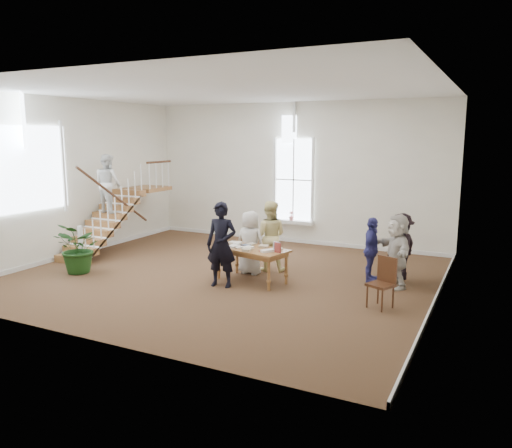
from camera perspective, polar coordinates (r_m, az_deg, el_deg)
The scene contains 12 objects.
ground at distance 12.55m, azimuth -3.54°, elevation -5.88°, with size 10.00×10.00×0.00m, color #45271B.
room_shell at distance 16.31m, azimuth 4.17°, elevation -0.73°, with size 10.49×10.00×10.00m.
staircase at distance 15.39m, azimuth -16.34°, elevation 2.84°, with size 1.10×4.10×2.92m.
library_table at distance 11.85m, azimuth -0.50°, elevation -3.18°, with size 1.88×1.22×0.88m.
police_officer at distance 11.44m, azimuth -3.97°, elevation -2.36°, with size 0.72×0.47×1.97m, color black.
elderly_woman at distance 12.51m, azimuth -0.67°, elevation -2.14°, with size 0.78×0.51×1.60m, color beige.
person_yellow at distance 12.80m, azimuth 1.55°, elevation -1.38°, with size 0.88×0.69×1.81m, color #F6E699.
woman_cluster_a at distance 12.15m, azimuth 13.04°, elevation -2.88°, with size 0.91×0.38×1.55m, color navy.
woman_cluster_b at distance 12.46m, azimuth 16.21°, elevation -2.53°, with size 1.05×0.60×1.63m, color black.
woman_cluster_c at distance 11.82m, azimuth 15.80°, elevation -2.98°, with size 1.58×0.50×1.71m, color beige.
floor_plant at distance 13.35m, azimuth -19.53°, elevation -2.60°, with size 1.17×1.02×1.30m, color #163B13.
side_chair at distance 10.45m, azimuth 14.35°, elevation -6.14°, with size 0.59×0.59×1.04m.
Camera 1 is at (6.06, -10.45, 3.43)m, focal length 35.00 mm.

